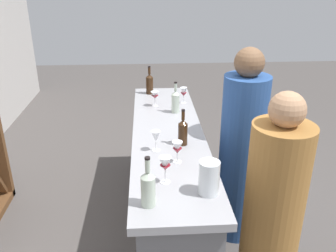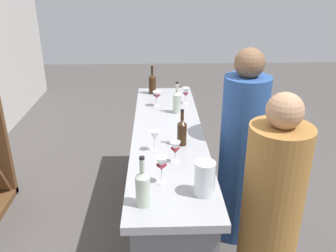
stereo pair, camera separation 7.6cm
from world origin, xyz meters
TOP-DOWN VIEW (x-y plane):
  - ground_plane at (0.00, 0.00)m, footprint 12.00×12.00m
  - bar_counter at (0.00, 0.00)m, footprint 2.28×0.55m
  - wine_bottle_leftmost_clear_pale at (-0.95, 0.17)m, footprint 0.08×0.08m
  - wine_bottle_second_left_amber_brown at (-0.23, -0.09)m, footprint 0.07×0.07m
  - wine_bottle_center_clear_pale at (0.42, -0.09)m, footprint 0.07×0.07m
  - wine_bottle_second_right_amber_brown at (0.97, 0.13)m, footprint 0.07×0.07m
  - wine_glass_near_left at (0.66, -0.19)m, footprint 0.07×0.07m
  - wine_glass_near_center at (-0.49, -0.03)m, footprint 0.07×0.07m
  - wine_glass_near_right at (-0.73, 0.06)m, footprint 0.07×0.07m
  - wine_glass_far_left at (0.59, 0.08)m, footprint 0.08×0.08m
  - wine_glass_far_center at (-0.31, 0.10)m, footprint 0.07×0.07m
  - water_pitcher at (-0.86, -0.18)m, footprint 0.12×0.12m
  - person_left_guest at (-0.69, -0.64)m, footprint 0.48×0.48m
  - person_center_guest at (-0.10, -0.57)m, footprint 0.43×0.43m

SIDE VIEW (x-z plane):
  - ground_plane at x=0.00m, z-range 0.00..0.00m
  - bar_counter at x=0.00m, z-range 0.00..0.92m
  - person_left_guest at x=-0.69m, z-range -0.06..1.39m
  - person_center_guest at x=-0.10m, z-range -0.06..1.53m
  - wine_glass_near_center at x=-0.49m, z-range 0.93..1.09m
  - water_pitcher at x=-0.86m, z-range 0.91..1.11m
  - wine_glass_far_left at x=0.59m, z-range 0.94..1.08m
  - wine_bottle_second_left_amber_brown at x=-0.23m, z-range 0.88..1.15m
  - wine_glass_near_left at x=0.66m, z-range 0.94..1.09m
  - wine_glass_far_center at x=-0.31m, z-range 0.94..1.09m
  - wine_bottle_center_clear_pale at x=0.42m, z-range 0.88..1.16m
  - wine_bottle_second_right_amber_brown at x=0.97m, z-range 0.88..1.16m
  - wine_bottle_leftmost_clear_pale at x=-0.95m, z-range 0.87..1.17m
  - wine_glass_near_right at x=-0.73m, z-range 0.94..1.11m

